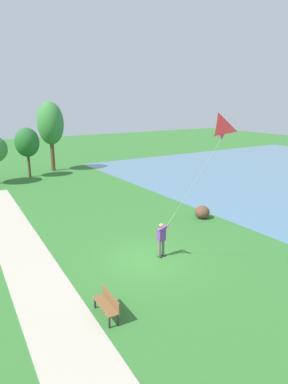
# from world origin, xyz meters

# --- Properties ---
(ground_plane) EXTENTS (120.00, 120.00, 0.00)m
(ground_plane) POSITION_xyz_m (0.00, 0.00, 0.00)
(ground_plane) COLOR #33702D
(walkway_path) EXTENTS (4.21, 32.08, 0.02)m
(walkway_path) POSITION_xyz_m (-5.14, 2.00, 0.01)
(walkway_path) COLOR #B7AD99
(walkway_path) RESTS_ON ground
(person_kite_flyer) EXTENTS (0.52, 0.62, 1.83)m
(person_kite_flyer) POSITION_xyz_m (0.69, -0.14, 1.05)
(person_kite_flyer) COLOR #232328
(person_kite_flyer) RESTS_ON ground
(flying_kite) EXTENTS (1.63, 3.25, 5.33)m
(flying_kite) POSITION_xyz_m (1.03, -3.24, 6.59)
(flying_kite) COLOR red
(park_bench_near_walkway) EXTENTS (0.52, 1.52, 0.88)m
(park_bench_near_walkway) POSITION_xyz_m (-3.76, -3.09, 0.51)
(park_bench_near_walkway) COLOR brown
(park_bench_near_walkway) RESTS_ON ground
(tree_treeline_center) EXTENTS (2.77, 3.16, 7.43)m
(tree_treeline_center) POSITION_xyz_m (3.13, 24.09, 5.10)
(tree_treeline_center) COLOR brown
(tree_treeline_center) RESTS_ON ground
(tree_lakeside_near) EXTENTS (2.38, 2.39, 4.96)m
(tree_lakeside_near) POSITION_xyz_m (0.04, 22.12, 3.49)
(tree_lakeside_near) COLOR brown
(tree_lakeside_near) RESTS_ON ground
(lakeside_shrub) EXTENTS (0.99, 0.97, 0.84)m
(lakeside_shrub) POSITION_xyz_m (6.29, 3.16, 0.42)
(lakeside_shrub) COLOR brown
(lakeside_shrub) RESTS_ON ground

